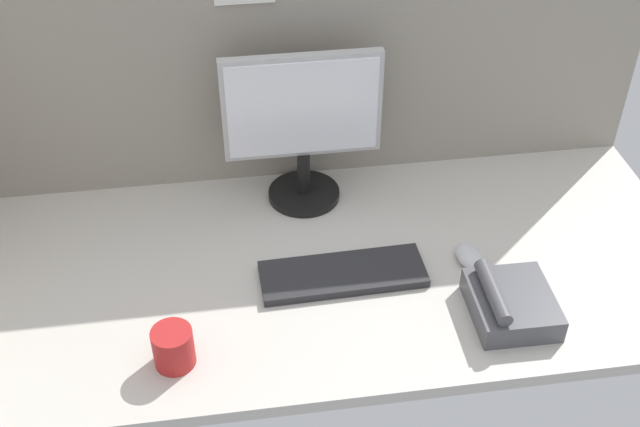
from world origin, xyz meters
The scene contains 7 objects.
ground_plane centered at (0.00, 0.00, -1.50)cm, with size 180.00×80.00×3.00cm, color beige.
cubicle_wall_back centered at (-0.02, 37.50, 35.24)cm, with size 180.00×5.50×70.42cm.
monitor centered at (2.13, 25.11, 21.48)cm, with size 37.98×18.00×39.40cm.
keyboard centered at (6.89, -6.48, 1.00)cm, with size 37.00×13.00×2.00cm, color #262628.
mouse centered at (36.44, -5.70, 1.70)cm, with size 5.60×9.60×3.40cm, color silver.
mug_red_plastic centered at (-30.40, -25.92, 4.31)cm, with size 8.29×8.29×8.61cm.
desk_phone centered at (39.94, -22.76, 3.19)cm, with size 17.28×19.25×8.80cm.
Camera 1 is at (-16.95, -134.58, 122.96)cm, focal length 44.56 mm.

